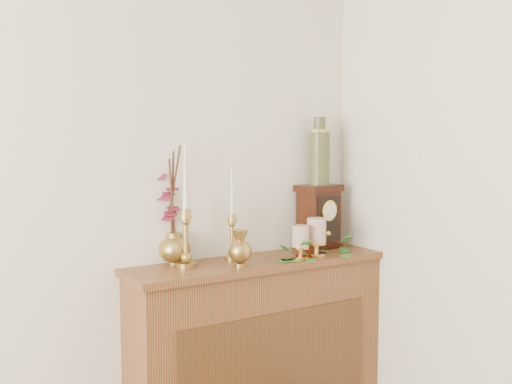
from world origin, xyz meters
TOP-DOWN VIEW (x-y plane):
  - console_shelf at (1.40, 2.10)m, footprint 1.24×0.34m
  - candlestick_left at (1.05, 2.12)m, footprint 0.09×0.09m
  - candlestick_center at (1.29, 2.16)m, footprint 0.07×0.07m
  - bud_vase at (1.25, 2.00)m, footprint 0.10×0.10m
  - ginger_jar at (1.03, 2.25)m, footprint 0.21×0.22m
  - pillar_candle_left at (1.56, 2.00)m, footprint 0.09×0.09m
  - pillar_candle_right at (1.66, 2.02)m, footprint 0.10×0.10m
  - ivy_garland at (1.67, 2.04)m, footprint 0.52×0.23m
  - mantel_clock at (1.80, 2.18)m, footprint 0.23×0.18m
  - ceramic_vase at (1.80, 2.18)m, footprint 0.10×0.10m

SIDE VIEW (x-z plane):
  - console_shelf at x=1.40m, z-range -0.03..0.90m
  - ivy_garland at x=1.67m, z-range 0.90..0.99m
  - bud_vase at x=1.25m, z-range 0.93..1.09m
  - pillar_candle_left at x=1.56m, z-range 0.93..1.10m
  - pillar_candle_right at x=1.66m, z-range 0.93..1.13m
  - candlestick_center at x=1.29m, z-range 0.86..1.28m
  - mantel_clock at x=1.80m, z-range 0.93..1.24m
  - candlestick_left at x=1.05m, z-range 0.84..1.36m
  - ginger_jar at x=1.03m, z-range 0.90..1.42m
  - ceramic_vase at x=1.80m, z-range 1.23..1.56m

